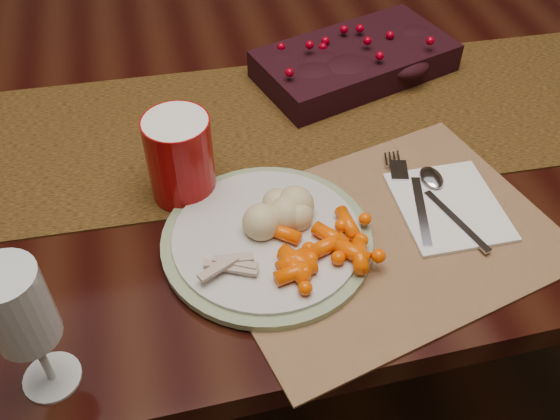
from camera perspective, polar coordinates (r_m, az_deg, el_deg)
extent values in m
plane|color=black|center=(1.58, -1.37, -12.79)|extent=(5.00, 5.00, 0.00)
cube|color=black|center=(1.27, -1.66, -3.92)|extent=(1.80, 1.00, 0.75)
cube|color=black|center=(0.95, -4.22, 7.29)|extent=(1.66, 0.41, 0.00)
cube|color=brown|center=(0.80, 9.37, -2.42)|extent=(0.48, 0.40, 0.00)
cylinder|color=silver|center=(0.78, -1.21, -2.65)|extent=(0.30, 0.30, 0.01)
cube|color=white|center=(0.85, 15.16, 0.33)|extent=(0.14, 0.16, 0.01)
cylinder|color=maroon|center=(0.82, -9.11, 4.74)|extent=(0.09, 0.09, 0.12)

